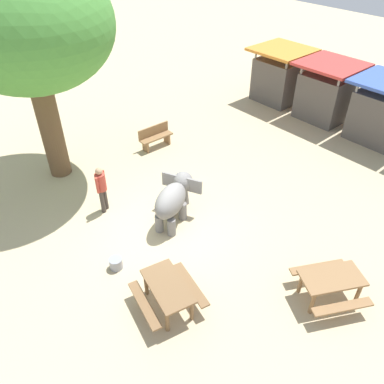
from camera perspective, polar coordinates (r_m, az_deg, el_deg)
ground_plane at (r=11.87m, az=-4.23°, el=-5.19°), size 60.00×60.00×0.00m
elephant at (r=11.53m, az=-2.75°, el=-0.93°), size 1.61×1.94×1.37m
person_handler at (r=12.19m, az=-13.28°, el=0.83°), size 0.32×0.45×1.62m
shade_tree_main at (r=12.98m, az=-23.53°, el=21.73°), size 5.53×5.07×7.14m
wooden_bench at (r=15.57m, az=-5.48°, el=8.24°), size 0.44×1.41×0.88m
picnic_table_near at (r=9.48m, az=-3.60°, el=-14.34°), size 1.78×1.77×0.78m
picnic_table_far at (r=10.19m, az=19.89°, el=-12.46°), size 2.02×2.03×0.78m
market_stall_orange at (r=19.78m, az=12.77°, el=16.20°), size 2.50×2.50×2.52m
market_stall_red at (r=18.49m, az=19.19°, el=13.54°), size 2.50×2.50×2.52m
market_stall_blue at (r=17.48m, az=26.30°, el=10.34°), size 2.50×2.50×2.52m
feed_bucket at (r=10.78m, az=-11.20°, el=-10.33°), size 0.36×0.36×0.32m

